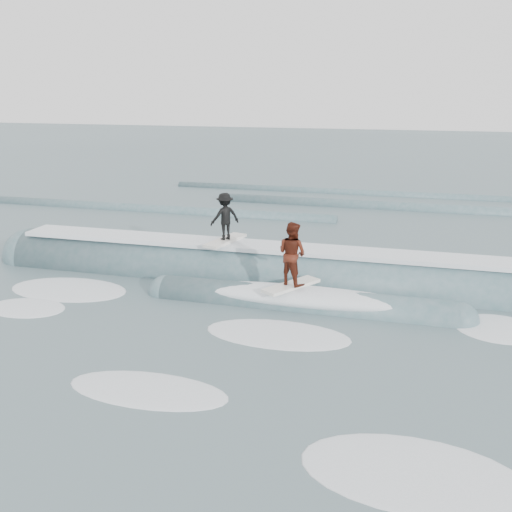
# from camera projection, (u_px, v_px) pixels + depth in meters

# --- Properties ---
(ground) EXTENTS (160.00, 160.00, 0.00)m
(ground) POSITION_uv_depth(u_px,v_px,m) (220.00, 332.00, 15.49)
(ground) COLOR #3F565D
(ground) RESTS_ON ground
(breaking_wave) EXTENTS (20.76, 3.93, 2.30)m
(breaking_wave) POSITION_uv_depth(u_px,v_px,m) (269.00, 281.00, 19.41)
(breaking_wave) COLOR #3C5F66
(breaking_wave) RESTS_ON ground
(surfer_black) EXTENTS (1.18, 2.07, 1.72)m
(surfer_black) POSITION_uv_depth(u_px,v_px,m) (225.00, 219.00, 19.58)
(surfer_black) COLOR silver
(surfer_black) RESTS_ON ground
(surfer_red) EXTENTS (1.55, 1.98, 2.02)m
(surfer_red) POSITION_uv_depth(u_px,v_px,m) (292.00, 256.00, 16.98)
(surfer_red) COLOR white
(surfer_red) RESTS_ON ground
(whitewater) EXTENTS (16.22, 8.97, 0.10)m
(whitewater) POSITION_uv_depth(u_px,v_px,m) (227.00, 346.00, 14.66)
(whitewater) COLOR white
(whitewater) RESTS_ON ground
(far_swells) EXTENTS (36.63, 8.65, 0.80)m
(far_swells) POSITION_uv_depth(u_px,v_px,m) (306.00, 205.00, 32.04)
(far_swells) COLOR #3C5F66
(far_swells) RESTS_ON ground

